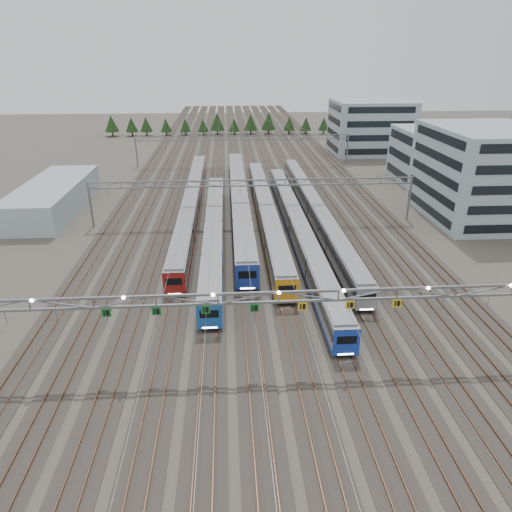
{
  "coord_description": "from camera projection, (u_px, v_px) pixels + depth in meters",
  "views": [
    {
      "loc": [
        -4.45,
        -36.56,
        28.03
      ],
      "look_at": [
        -0.94,
        17.77,
        3.5
      ],
      "focal_mm": 32.0,
      "sensor_mm": 36.0,
      "label": 1
    }
  ],
  "objects": [
    {
      "name": "train_e",
      "position": [
        297.0,
        226.0,
        74.08
      ],
      "size": [
        2.69,
        65.37,
        3.5
      ],
      "color": "black",
      "rests_on": "ground"
    },
    {
      "name": "ground",
      "position": [
        277.0,
        362.0,
        45.04
      ],
      "size": [
        400.0,
        400.0,
        0.0
      ],
      "primitive_type": "plane",
      "color": "#47423A",
      "rests_on": "ground"
    },
    {
      "name": "gantry_far",
      "position": [
        243.0,
        141.0,
        119.75
      ],
      "size": [
        56.36,
        0.36,
        8.0
      ],
      "color": "slate",
      "rests_on": "ground"
    },
    {
      "name": "track_bed",
      "position": [
        241.0,
        149.0,
        135.41
      ],
      "size": [
        54.0,
        260.0,
        5.42
      ],
      "color": "#2D2823",
      "rests_on": "ground"
    },
    {
      "name": "train_f",
      "position": [
        315.0,
        208.0,
        82.62
      ],
      "size": [
        2.64,
        66.96,
        3.43
      ],
      "color": "black",
      "rests_on": "ground"
    },
    {
      "name": "train_c",
      "position": [
        239.0,
        199.0,
        86.76
      ],
      "size": [
        3.07,
        66.38,
        4.01
      ],
      "color": "black",
      "rests_on": "ground"
    },
    {
      "name": "train_b",
      "position": [
        214.0,
        230.0,
        72.39
      ],
      "size": [
        2.79,
        52.34,
        3.63
      ],
      "color": "black",
      "rests_on": "ground"
    },
    {
      "name": "depot_bldg_mid",
      "position": [
        429.0,
        155.0,
        105.05
      ],
      "size": [
        14.0,
        16.0,
        12.07
      ],
      "primitive_type": "cube",
      "color": "#98ACB5",
      "rests_on": "ground"
    },
    {
      "name": "treeline",
      "position": [
        253.0,
        123.0,
        165.24
      ],
      "size": [
        106.4,
        5.6,
        7.02
      ],
      "color": "#332114",
      "rests_on": "ground"
    },
    {
      "name": "depot_bldg_south",
      "position": [
        483.0,
        174.0,
        81.21
      ],
      "size": [
        18.0,
        22.0,
        16.12
      ],
      "primitive_type": "cube",
      "color": "#98ACB5",
      "rests_on": "ground"
    },
    {
      "name": "depot_bldg_north",
      "position": [
        370.0,
        127.0,
        134.78
      ],
      "size": [
        22.0,
        18.0,
        15.03
      ],
      "primitive_type": "cube",
      "color": "#98ACB5",
      "rests_on": "ground"
    },
    {
      "name": "gantry_near",
      "position": [
        278.0,
        300.0,
        42.02
      ],
      "size": [
        56.36,
        0.61,
        8.08
      ],
      "color": "slate",
      "rests_on": "ground"
    },
    {
      "name": "train_a",
      "position": [
        192.0,
        202.0,
        86.04
      ],
      "size": [
        2.75,
        67.29,
        3.58
      ],
      "color": "black",
      "rests_on": "ground"
    },
    {
      "name": "gantry_mid",
      "position": [
        253.0,
        188.0,
        78.81
      ],
      "size": [
        56.36,
        0.36,
        8.0
      ],
      "color": "slate",
      "rests_on": "ground"
    },
    {
      "name": "west_shed",
      "position": [
        53.0,
        197.0,
        87.18
      ],
      "size": [
        10.0,
        30.0,
        5.15
      ],
      "primitive_type": "cube",
      "color": "#98ACB5",
      "rests_on": "ground"
    },
    {
      "name": "train_d",
      "position": [
        266.0,
        211.0,
        81.1
      ],
      "size": [
        2.83,
        60.42,
        3.69
      ],
      "color": "black",
      "rests_on": "ground"
    }
  ]
}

